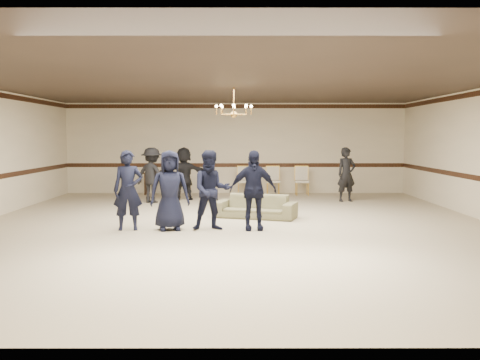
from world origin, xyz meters
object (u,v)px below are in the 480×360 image
object	(u,v)px
boy_d	(253,190)
banquet_chair_left	(244,181)
chandelier	(234,101)
banquet_chair_right	(302,181)
console_table	(158,183)
adult_mid	(184,174)
boy_a	(128,190)
adult_right	(346,174)
adult_left	(152,175)
boy_b	(170,190)
banquet_chair_mid	(273,181)
boy_c	(211,190)
settee	(256,206)

from	to	relation	value
boy_d	banquet_chair_left	world-z (taller)	boy_d
chandelier	boy_d	distance (m)	2.55
banquet_chair_right	chandelier	bearing A→B (deg)	-107.78
console_table	adult_mid	bearing A→B (deg)	-52.68
boy_a	adult_right	size ratio (longest dim) A/B	1.03
boy_a	adult_mid	world-z (taller)	boy_a
boy_a	adult_right	world-z (taller)	boy_a
boy_d	adult_left	distance (m)	5.61
boy_d	adult_left	bearing A→B (deg)	117.06
boy_b	adult_mid	distance (m)	5.47
boy_a	adult_mid	distance (m)	5.50
boy_d	adult_mid	bearing A→B (deg)	105.87
adult_left	banquet_chair_mid	distance (m)	4.36
adult_left	adult_mid	xyz separation A→B (m)	(0.90, 0.70, 0.00)
boy_a	console_table	bearing A→B (deg)	84.71
boy_a	banquet_chair_right	bearing A→B (deg)	47.33
boy_c	adult_mid	world-z (taller)	boy_c
chandelier	boy_d	bearing A→B (deg)	-74.21
banquet_chair_right	boy_c	bearing A→B (deg)	-106.47
boy_a	settee	xyz separation A→B (m)	(2.82, 1.71, -0.58)
boy_a	adult_right	distance (m)	7.65
banquet_chair_left	banquet_chair_mid	size ratio (longest dim) A/B	1.00
settee	adult_right	distance (m)	4.48
console_table	banquet_chair_right	bearing A→B (deg)	0.40
console_table	adult_right	bearing A→B (deg)	-14.84
chandelier	boy_c	distance (m)	2.56
banquet_chair_left	console_table	xyz separation A→B (m)	(-3.00, 0.20, -0.10)
boy_a	boy_c	size ratio (longest dim) A/B	1.00
boy_a	banquet_chair_right	world-z (taller)	boy_a
adult_left	console_table	distance (m)	2.30
chandelier	settee	world-z (taller)	chandelier
banquet_chair_left	boy_d	bearing A→B (deg)	-84.09
banquet_chair_right	settee	bearing A→B (deg)	-103.30
chandelier	adult_right	xyz separation A→B (m)	(3.46, 3.55, -2.03)
chandelier	banquet_chair_mid	world-z (taller)	chandelier
chandelier	adult_left	xyz separation A→B (m)	(-2.54, 3.25, -2.03)
boy_c	boy_b	bearing A→B (deg)	171.75
boy_b	boy_c	xyz separation A→B (m)	(0.90, 0.00, 0.00)
boy_a	adult_left	xyz separation A→B (m)	(-0.26, 4.76, -0.02)
boy_a	banquet_chair_right	xyz separation A→B (m)	(4.57, 6.81, -0.37)
settee	adult_mid	xyz separation A→B (m)	(-2.18, 3.75, 0.55)
adult_mid	adult_right	distance (m)	5.12
adult_left	banquet_chair_mid	bearing A→B (deg)	-126.01
adult_right	banquet_chair_mid	xyz separation A→B (m)	(-2.17, 1.75, -0.35)
adult_right	banquet_chair_left	size ratio (longest dim) A/B	1.71
banquet_chair_mid	banquet_chair_right	distance (m)	1.00
banquet_chair_right	console_table	world-z (taller)	banquet_chair_right
boy_b	banquet_chair_right	bearing A→B (deg)	50.51
boy_b	boy_d	bearing A→B (deg)	-11.20
boy_d	banquet_chair_right	bearing A→B (deg)	69.84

